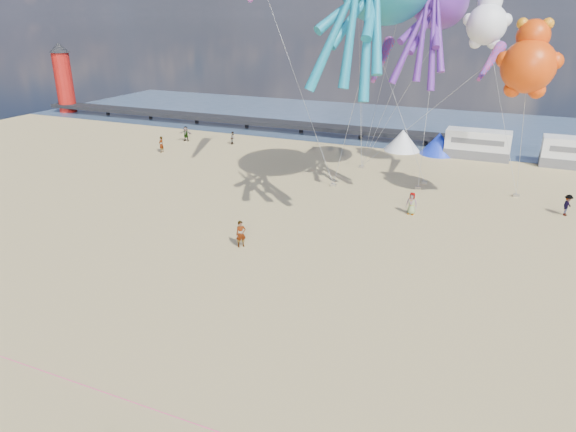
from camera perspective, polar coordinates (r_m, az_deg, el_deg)
The scene contains 24 objects.
ground at distance 24.34m, azimuth -2.61°, elevation -14.96°, with size 120.00×120.00×0.00m, color tan.
water at distance 74.46m, azimuth 16.42°, elevation 9.46°, with size 120.00×120.00×0.00m, color #374D69.
pier at distance 72.91m, azimuth -7.46°, elevation 10.69°, with size 60.00×3.00×0.50m, color black.
lighthouse at distance 89.86m, azimuth -23.61°, elevation 13.42°, with size 2.60×2.60×9.00m, color #A5140F.
motorhome_0 at distance 59.02m, azimuth 20.31°, elevation 7.49°, with size 6.60×2.50×3.00m, color silver.
tent_white at distance 60.00m, azimuth 12.62°, elevation 8.22°, with size 4.00×4.00×2.40m, color white.
tent_blue at distance 59.41m, azimuth 16.42°, elevation 7.74°, with size 4.00×4.00×2.40m, color #1933CC.
rope_line at distance 21.01m, azimuth -9.03°, elevation -22.22°, with size 0.03×0.03×34.00m, color #F2338C.
standing_person at distance 34.09m, azimuth -5.26°, elevation -2.00°, with size 0.67×0.44×1.83m, color tan.
beachgoer_0 at distance 40.67m, azimuth 13.58°, elevation 1.37°, with size 0.64×0.42×1.76m, color #7F6659.
beachgoer_1 at distance 62.06m, azimuth -6.12°, elevation 8.63°, with size 0.74×0.48×1.52m, color #7F6659.
beachgoer_2 at distance 44.68m, azimuth 28.63°, elevation 1.06°, with size 0.83×0.64×1.70m, color #7F6659.
beachgoer_4 at distance 64.47m, azimuth -11.29°, elevation 8.96°, with size 1.06×0.44×1.81m, color #7F6659.
beachgoer_5 at distance 59.58m, azimuth -13.91°, elevation 7.73°, with size 1.67×0.53×1.80m, color #7F6659.
sandbag_a at distance 46.52m, azimuth 5.06°, elevation 3.46°, with size 0.50×0.35×0.22m, color gray.
sandbag_b at distance 47.08m, azimuth 14.25°, elevation 3.09°, with size 0.50×0.35×0.22m, color gray.
sandbag_c at distance 47.76m, azimuth 24.04°, elevation 2.11°, with size 0.50×0.35×0.22m, color gray.
sandbag_d at distance 48.69m, azimuth 14.92°, elevation 3.63°, with size 0.50×0.35×0.22m, color gray.
sandbag_e at distance 52.58m, azimuth 8.15°, elevation 5.45°, with size 0.50×0.35×0.22m, color gray.
kite_octopus_purple at distance 45.46m, azimuth 16.57°, elevation 21.96°, with size 4.06×9.47×10.83m, color #582288, non-canonical shape.
kite_panda at distance 47.83m, azimuth 21.20°, elevation 19.24°, with size 3.95×3.72×5.58m, color white, non-canonical shape.
kite_teddy_orange at distance 40.56m, azimuth 25.14°, elevation 14.82°, with size 4.47×4.21×6.31m, color #E84108, non-canonical shape.
windsock_mid at distance 47.49m, azimuth 10.35°, elevation 16.66°, with size 1.00×6.84×6.84m, color red, non-canonical shape.
windsock_right at distance 45.45m, azimuth 21.55°, elevation 15.61°, with size 0.90×4.86×4.86m, color red, non-canonical shape.
Camera 1 is at (8.74, -17.52, 14.46)m, focal length 32.00 mm.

